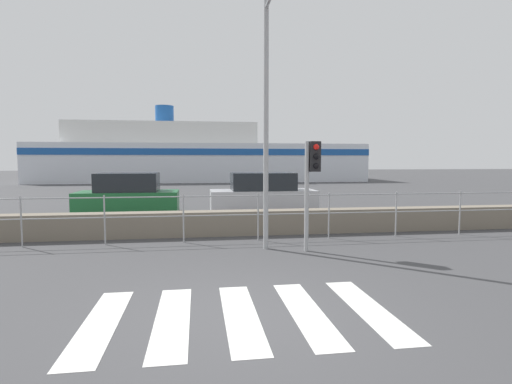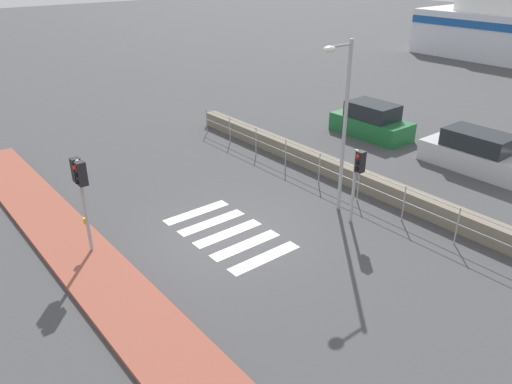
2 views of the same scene
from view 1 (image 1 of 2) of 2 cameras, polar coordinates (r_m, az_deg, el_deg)
The scene contains 9 objects.
ground_plane at distance 5.61m, azimuth -1.81°, elevation -17.21°, with size 160.00×160.00×0.00m, color #424244.
crosswalk at distance 5.60m, azimuth -2.19°, elevation -17.18°, with size 4.05×2.40×0.01m.
seawall at distance 11.16m, azimuth -5.24°, elevation -4.44°, with size 19.07×0.55×0.67m.
harbor_fence at distance 10.23m, azimuth -4.99°, elevation -2.61°, with size 17.20×0.04×1.23m.
traffic_light_far at distance 9.12m, azimuth 7.98°, elevation 3.02°, with size 0.34×0.32×2.50m.
streetlamp at distance 9.15m, azimuth 1.70°, elevation 13.79°, with size 0.32×1.21×5.66m.
ferry_boat at distance 40.93m, azimuth -8.61°, elevation 4.96°, with size 31.46×8.85×7.45m.
parked_car_green at distance 16.31m, azimuth -17.80°, elevation -0.59°, with size 3.83×1.75×1.58m.
parked_car_silver at distance 16.30m, azimuth 0.98°, elevation -0.40°, with size 4.25×1.72×1.57m.
Camera 1 is at (-0.59, -5.17, 2.08)m, focal length 28.00 mm.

